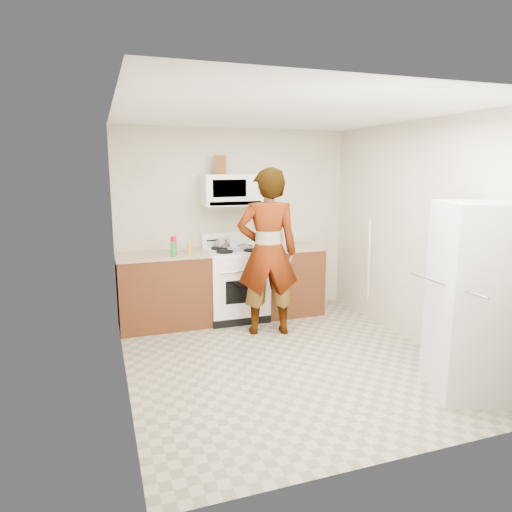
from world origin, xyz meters
name	(u,v)px	position (x,y,z in m)	size (l,w,h in m)	color
floor	(285,360)	(0.00, 0.00, 0.00)	(3.60, 3.60, 0.00)	gray
back_wall	(235,223)	(0.00, 1.79, 1.25)	(3.20, 0.02, 2.50)	beige
right_wall	(418,235)	(1.59, 0.00, 1.25)	(0.02, 3.60, 2.50)	beige
cabinet_left	(164,291)	(-1.04, 1.49, 0.45)	(1.12, 0.62, 0.90)	#592815
counter_left	(162,255)	(-1.04, 1.49, 0.92)	(1.14, 0.64, 0.04)	tan
cabinet_right	(289,281)	(0.68, 1.49, 0.45)	(0.80, 0.62, 0.90)	#592815
counter_right	(290,247)	(0.68, 1.49, 0.92)	(0.82, 0.64, 0.04)	tan
gas_range	(235,283)	(-0.10, 1.48, 0.49)	(0.76, 0.65, 1.13)	white
microwave	(232,190)	(-0.10, 1.61, 1.70)	(0.76, 0.38, 0.40)	white
person	(268,252)	(0.11, 0.84, 1.00)	(0.73, 0.48, 1.99)	tan
fridge	(478,300)	(1.33, -1.16, 0.85)	(0.70, 0.70, 1.70)	silver
kettle	(288,237)	(0.74, 1.69, 1.03)	(0.16, 0.16, 0.19)	silver
jug	(221,165)	(-0.23, 1.66, 2.02)	(0.14, 0.14, 0.24)	brown
saucepan	(223,243)	(-0.22, 1.65, 1.01)	(0.20, 0.20, 0.11)	#AFAEB3
tray	(241,249)	(-0.03, 1.41, 0.96)	(0.25, 0.16, 0.05)	silver
bottle_spray	(174,246)	(-0.92, 1.33, 1.05)	(0.07, 0.07, 0.23)	red
bottle_hot_sauce	(189,248)	(-0.73, 1.35, 1.01)	(0.05, 0.05, 0.14)	orange
bottle_green_cap	(173,249)	(-0.94, 1.26, 1.02)	(0.06, 0.06, 0.18)	green
pot_lid	(183,252)	(-0.78, 1.45, 0.94)	(0.24, 0.24, 0.01)	silver
broom	(369,269)	(1.56, 0.89, 0.68)	(0.03, 0.03, 1.35)	white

